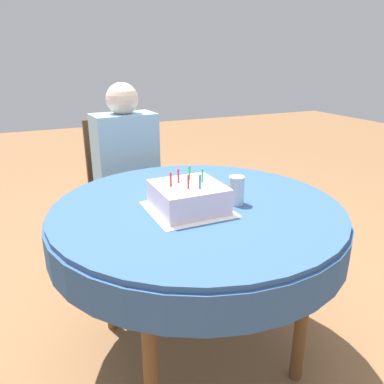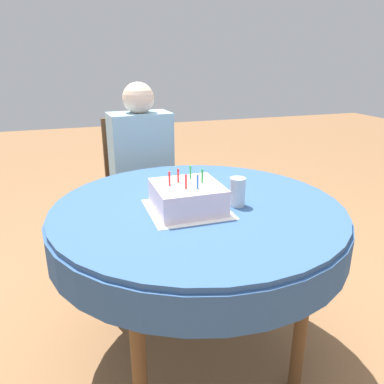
{
  "view_description": "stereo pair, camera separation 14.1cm",
  "coord_description": "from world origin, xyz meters",
  "px_view_note": "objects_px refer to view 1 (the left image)",
  "views": [
    {
      "loc": [
        -0.57,
        -1.22,
        1.24
      ],
      "look_at": [
        -0.03,
        -0.01,
        0.76
      ],
      "focal_mm": 35.0,
      "sensor_mm": 36.0,
      "label": 1
    },
    {
      "loc": [
        -0.44,
        -1.27,
        1.24
      ],
      "look_at": [
        -0.03,
        -0.01,
        0.76
      ],
      "focal_mm": 35.0,
      "sensor_mm": 36.0,
      "label": 2
    }
  ],
  "objects_px": {
    "chair": "(124,190)",
    "birthday_cake": "(188,197)",
    "person": "(127,165)",
    "drinking_glass": "(236,190)"
  },
  "relations": [
    {
      "from": "chair",
      "to": "birthday_cake",
      "type": "distance_m",
      "value": 0.99
    },
    {
      "from": "person",
      "to": "drinking_glass",
      "type": "height_order",
      "value": "person"
    },
    {
      "from": "chair",
      "to": "person",
      "type": "bearing_deg",
      "value": -90.0
    },
    {
      "from": "birthday_cake",
      "to": "drinking_glass",
      "type": "bearing_deg",
      "value": -6.33
    },
    {
      "from": "person",
      "to": "birthday_cake",
      "type": "distance_m",
      "value": 0.86
    },
    {
      "from": "drinking_glass",
      "to": "chair",
      "type": "bearing_deg",
      "value": 101.77
    },
    {
      "from": "chair",
      "to": "drinking_glass",
      "type": "xyz_separation_m",
      "value": [
        0.2,
        -0.97,
        0.28
      ]
    },
    {
      "from": "person",
      "to": "birthday_cake",
      "type": "relative_size",
      "value": 4.61
    },
    {
      "from": "chair",
      "to": "birthday_cake",
      "type": "bearing_deg",
      "value": -93.5
    },
    {
      "from": "drinking_glass",
      "to": "person",
      "type": "bearing_deg",
      "value": 102.58
    }
  ]
}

